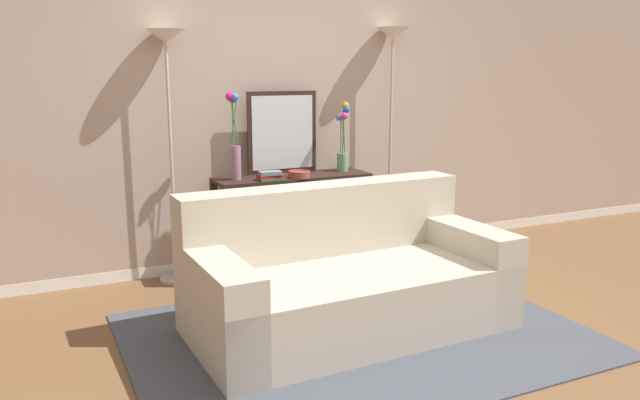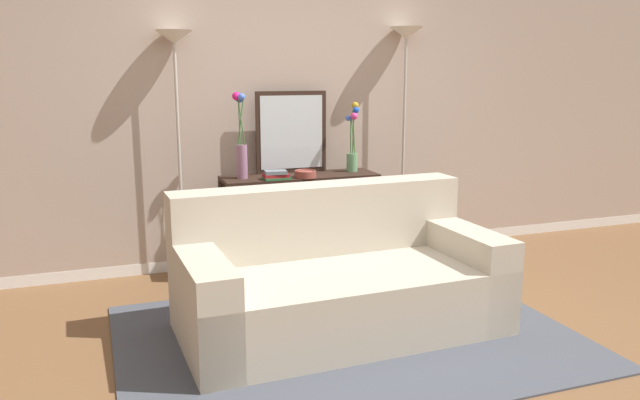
# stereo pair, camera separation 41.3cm
# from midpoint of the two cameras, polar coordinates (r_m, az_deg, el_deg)

# --- Properties ---
(ground_plane) EXTENTS (16.00, 16.00, 0.02)m
(ground_plane) POSITION_cam_midpoint_polar(r_m,az_deg,el_deg) (3.81, 3.79, -13.51)
(ground_plane) COLOR brown
(back_wall) EXTENTS (12.00, 0.15, 2.88)m
(back_wall) POSITION_cam_midpoint_polar(r_m,az_deg,el_deg) (5.30, -6.82, 9.74)
(back_wall) COLOR white
(back_wall) RESTS_ON ground
(area_rug) EXTENTS (2.73, 1.99, 0.01)m
(area_rug) POSITION_cam_midpoint_polar(r_m,az_deg,el_deg) (3.97, 0.42, -12.18)
(area_rug) COLOR #474C56
(area_rug) RESTS_ON ground
(couch) EXTENTS (2.00, 1.04, 0.88)m
(couch) POSITION_cam_midpoint_polar(r_m,az_deg,el_deg) (3.99, -0.63, -7.37)
(couch) COLOR #BCB29E
(couch) RESTS_ON ground
(console_table) EXTENTS (1.26, 0.39, 0.78)m
(console_table) POSITION_cam_midpoint_polar(r_m,az_deg,el_deg) (5.09, -4.82, -0.45)
(console_table) COLOR black
(console_table) RESTS_ON ground
(floor_lamp_left) EXTENTS (0.28, 0.28, 1.90)m
(floor_lamp_left) POSITION_cam_midpoint_polar(r_m,az_deg,el_deg) (4.88, -16.05, 9.86)
(floor_lamp_left) COLOR #B7B2A8
(floor_lamp_left) RESTS_ON ground
(floor_lamp_right) EXTENTS (0.28, 0.28, 1.97)m
(floor_lamp_right) POSITION_cam_midpoint_polar(r_m,az_deg,el_deg) (5.53, 4.36, 10.97)
(floor_lamp_right) COLOR #B7B2A8
(floor_lamp_right) RESTS_ON ground
(wall_mirror) EXTENTS (0.60, 0.02, 0.66)m
(wall_mirror) POSITION_cam_midpoint_polar(r_m,az_deg,el_deg) (5.15, -5.74, 6.10)
(wall_mirror) COLOR black
(wall_mirror) RESTS_ON console_table
(vase_tall_flowers) EXTENTS (0.11, 0.13, 0.67)m
(vase_tall_flowers) POSITION_cam_midpoint_polar(r_m,az_deg,el_deg) (4.88, -10.18, 4.98)
(vase_tall_flowers) COLOR gray
(vase_tall_flowers) RESTS_ON console_table
(vase_short_flowers) EXTENTS (0.11, 0.11, 0.57)m
(vase_short_flowers) POSITION_cam_midpoint_polar(r_m,az_deg,el_deg) (5.23, -0.17, 5.02)
(vase_short_flowers) COLOR #669E6B
(vase_short_flowers) RESTS_ON console_table
(fruit_bowl) EXTENTS (0.17, 0.17, 0.06)m
(fruit_bowl) POSITION_cam_midpoint_polar(r_m,az_deg,el_deg) (4.93, -4.31, 2.34)
(fruit_bowl) COLOR brown
(fruit_bowl) RESTS_ON console_table
(book_stack) EXTENTS (0.21, 0.13, 0.07)m
(book_stack) POSITION_cam_midpoint_polar(r_m,az_deg,el_deg) (4.85, -6.96, 2.16)
(book_stack) COLOR #236033
(book_stack) RESTS_ON console_table
(book_row_under_console) EXTENTS (0.34, 0.17, 0.12)m
(book_row_under_console) POSITION_cam_midpoint_polar(r_m,az_deg,el_deg) (5.11, -8.33, -6.15)
(book_row_under_console) COLOR #B77F33
(book_row_under_console) RESTS_ON ground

